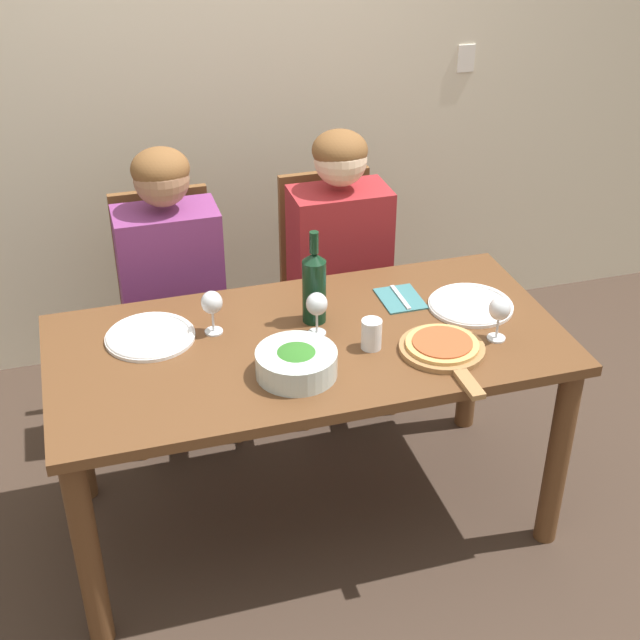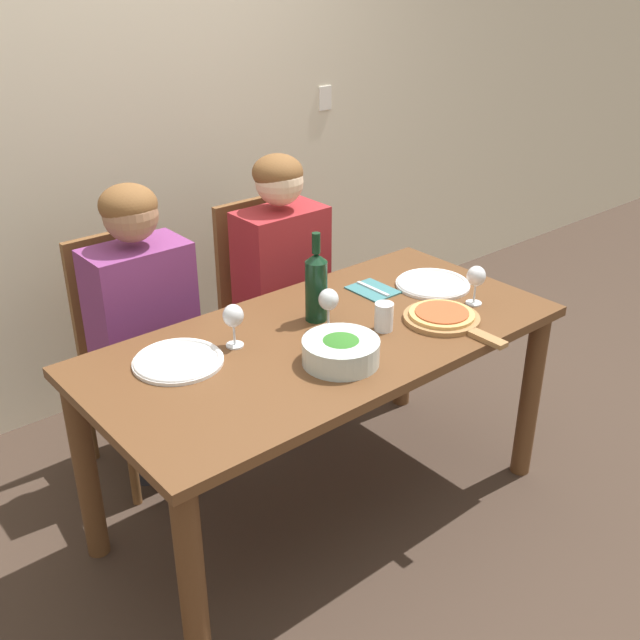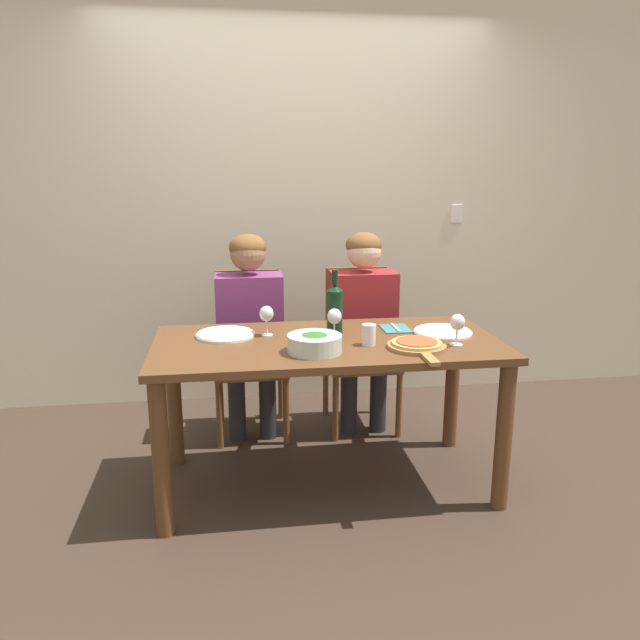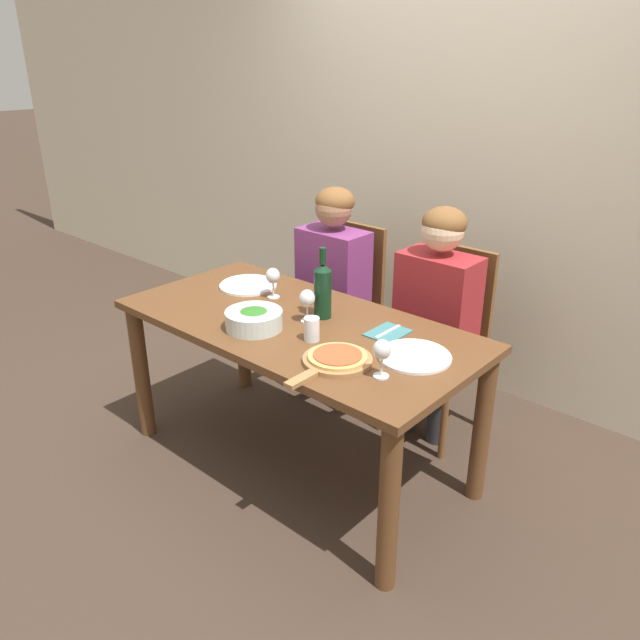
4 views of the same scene
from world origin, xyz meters
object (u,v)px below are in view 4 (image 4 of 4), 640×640
wine_glass_centre (307,300)px  wine_glass_right (382,351)px  chair_right (444,338)px  person_woman (331,275)px  dinner_plate_left (248,285)px  pizza_on_board (336,359)px  wine_glass_left (273,277)px  water_tumbler (312,329)px  fork_on_napkin (388,333)px  person_man (435,305)px  dinner_plate_right (414,356)px  wine_bottle (323,289)px  chair_left (344,305)px  broccoli_bowl (254,319)px

wine_glass_centre → wine_glass_right: bearing=-19.5°
chair_right → person_woman: (-0.67, -0.12, 0.22)m
wine_glass_right → dinner_plate_left: bearing=163.5°
pizza_on_board → wine_glass_left: wine_glass_left is taller
wine_glass_right → water_tumbler: 0.41m
water_tumbler → fork_on_napkin: bearing=52.7°
chair_right → fork_on_napkin: bearing=-83.9°
person_man → wine_glass_centre: (-0.28, -0.62, 0.14)m
chair_right → dinner_plate_right: bearing=-69.0°
wine_glass_left → water_tumbler: bearing=-26.7°
wine_bottle → fork_on_napkin: wine_bottle is taller
pizza_on_board → water_tumbler: (-0.21, 0.09, 0.03)m
chair_left → dinner_plate_left: chair_left is taller
dinner_plate_left → wine_glass_left: wine_glass_left is taller
chair_left → dinner_plate_right: size_ratio=3.32×
broccoli_bowl → pizza_on_board: broccoli_bowl is taller
wine_glass_right → wine_glass_centre: same height
water_tumbler → chair_left: bearing=121.6°
dinner_plate_right → person_woman: bearing=147.5°
chair_right → water_tumbler: chair_right is taller
person_woman → dinner_plate_left: bearing=-105.4°
chair_right → fork_on_napkin: (0.06, -0.60, 0.26)m
wine_bottle → pizza_on_board: wine_bottle is taller
wine_bottle → dinner_plate_left: size_ratio=1.12×
person_man → dinner_plate_left: size_ratio=4.14×
wine_glass_right → person_man: bearing=108.4°
broccoli_bowl → wine_glass_centre: 0.25m
person_woman → person_man: 0.67m
water_tumbler → fork_on_napkin: (0.20, 0.26, -0.05)m
dinner_plate_left → wine_glass_centre: (0.52, -0.12, 0.10)m
chair_left → person_woman: person_woman is taller
chair_left → wine_glass_left: chair_left is taller
dinner_plate_left → water_tumbler: (0.67, -0.25, 0.04)m
person_man → wine_glass_left: person_man is taller
broccoli_bowl → dinner_plate_left: size_ratio=0.86×
fork_on_napkin → wine_glass_right: bearing=-58.0°
pizza_on_board → fork_on_napkin: pizza_on_board is taller
chair_left → fork_on_napkin: bearing=-39.4°
chair_right → pizza_on_board: chair_right is taller
broccoli_bowl → dinner_plate_left: (-0.40, 0.33, -0.03)m
chair_right → wine_glass_centre: size_ratio=6.38×
chair_right → dinner_plate_right: (0.28, -0.72, 0.26)m
fork_on_napkin → wine_bottle: bearing=-171.4°
person_woman → wine_bottle: 0.69m
chair_left → person_woman: (-0.00, -0.12, 0.22)m
person_woman → wine_glass_centre: person_woman is taller
wine_bottle → wine_glass_left: bearing=176.6°
pizza_on_board → wine_glass_right: bearing=7.5°
pizza_on_board → wine_glass_centre: bearing=148.0°
dinner_plate_left → person_man: bearing=31.6°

